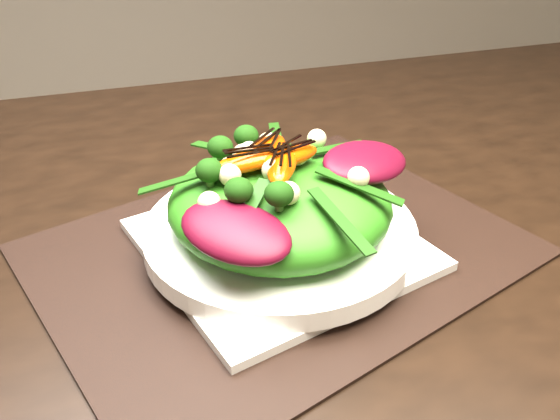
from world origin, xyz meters
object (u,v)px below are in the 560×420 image
object	(u,v)px
dining_table	(423,206)
plate_base	(280,244)
salad_bowl	(280,232)
lettuce_mound	(280,202)
placemat	(280,249)
orange_segment	(252,150)

from	to	relation	value
dining_table	plate_base	bearing A→B (deg)	-162.16
salad_bowl	lettuce_mound	xyz separation A→B (m)	(-0.00, 0.00, 0.03)
placemat	salad_bowl	world-z (taller)	salad_bowl
dining_table	lettuce_mound	distance (m)	0.22
placemat	lettuce_mound	bearing A→B (deg)	-165.96
dining_table	plate_base	world-z (taller)	dining_table
dining_table	placemat	bearing A→B (deg)	-162.16
dining_table	plate_base	xyz separation A→B (m)	(-0.19, -0.06, 0.03)
placemat	lettuce_mound	world-z (taller)	lettuce_mound
plate_base	salad_bowl	size ratio (longest dim) A/B	0.91
plate_base	orange_segment	xyz separation A→B (m)	(-0.02, 0.03, 0.09)
plate_base	salad_bowl	xyz separation A→B (m)	(0.00, 0.00, 0.01)
salad_bowl	orange_segment	distance (m)	0.08
dining_table	placemat	xyz separation A→B (m)	(-0.19, -0.06, 0.02)
placemat	lettuce_mound	distance (m)	0.05
dining_table	placemat	size ratio (longest dim) A/B	3.66
lettuce_mound	orange_segment	size ratio (longest dim) A/B	3.38
placemat	lettuce_mound	xyz separation A→B (m)	(-0.00, -0.00, 0.05)
dining_table	salad_bowl	world-z (taller)	dining_table
plate_base	lettuce_mound	bearing A→B (deg)	0.00
orange_segment	dining_table	bearing A→B (deg)	8.07
salad_bowl	lettuce_mound	bearing A→B (deg)	180.00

